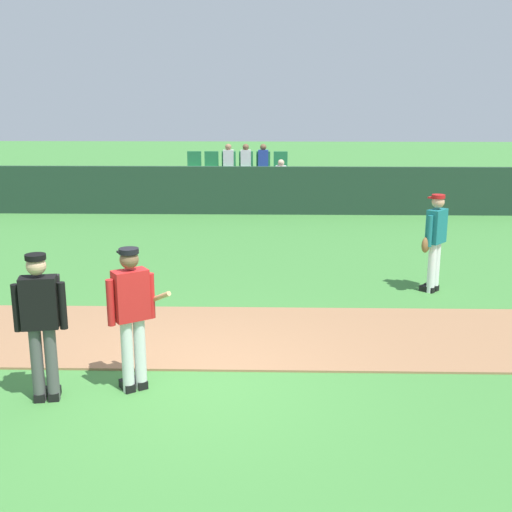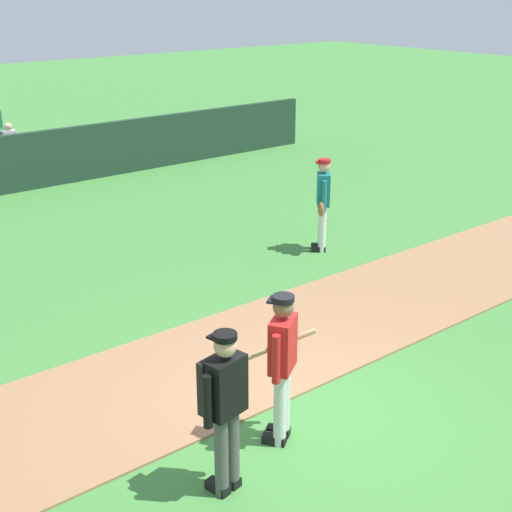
{
  "view_description": "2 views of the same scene",
  "coord_description": "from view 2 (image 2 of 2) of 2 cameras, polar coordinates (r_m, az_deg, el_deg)",
  "views": [
    {
      "loc": [
        1.1,
        -7.42,
        3.51
      ],
      "look_at": [
        0.87,
        2.27,
        1.06
      ],
      "focal_mm": 45.95,
      "sensor_mm": 36.0,
      "label": 1
    },
    {
      "loc": [
        -5.0,
        -5.29,
        4.79
      ],
      "look_at": [
        0.75,
        1.87,
        1.28
      ],
      "focal_mm": 50.62,
      "sensor_mm": 36.0,
      "label": 2
    }
  ],
  "objects": [
    {
      "name": "umpire_home_plate",
      "position": [
        7.06,
        -2.5,
        -11.57
      ],
      "size": [
        0.58,
        0.36,
        1.76
      ],
      "color": "#4C4C4C",
      "rests_on": "ground"
    },
    {
      "name": "runner_teal_jersey",
      "position": [
        13.44,
        5.29,
        4.29
      ],
      "size": [
        0.53,
        0.53,
        1.76
      ],
      "color": "white",
      "rests_on": "ground"
    },
    {
      "name": "batter_red_jersey",
      "position": [
        7.79,
        2.07,
        -8.45
      ],
      "size": [
        0.73,
        0.7,
        1.76
      ],
      "color": "silver",
      "rests_on": "ground"
    },
    {
      "name": "infield_dirt_path",
      "position": [
        9.77,
        -2.53,
        -8.33
      ],
      "size": [
        28.0,
        2.51,
        0.03
      ],
      "primitive_type": "cube",
      "color": "#9E704C",
      "rests_on": "ground"
    },
    {
      "name": "ground_plane",
      "position": [
        8.71,
        3.96,
        -12.48
      ],
      "size": [
        80.0,
        80.0,
        0.0
      ],
      "primitive_type": "plane",
      "color": "#42843A"
    }
  ]
}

